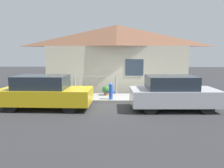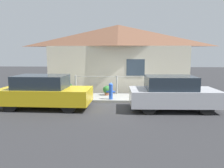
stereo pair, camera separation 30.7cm
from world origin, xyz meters
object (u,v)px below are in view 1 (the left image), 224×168
Objects in this scene: fire_hydrant at (111,91)px; potted_plant_near_hydrant at (106,90)px; potted_plant_corner at (166,90)px; car_left at (45,92)px; car_right at (173,93)px; potted_plant_by_fence at (67,88)px.

potted_plant_near_hydrant is (-0.30, 1.09, -0.14)m from fire_hydrant.
car_left is at bearing -155.94° from potted_plant_corner.
car_right is at bearing -96.16° from potted_plant_corner.
fire_hydrant is at bearing -27.79° from potted_plant_by_fence.
car_left is 4.79× the size of fire_hydrant.
car_right is at bearing -40.51° from potted_plant_near_hydrant.
fire_hydrant reaches higher than potted_plant_corner.
potted_plant_by_fence is at bearing 152.21° from fire_hydrant.
potted_plant_near_hydrant is at bearing 46.13° from car_left.
car_right is 6.01m from potted_plant_by_fence.
car_right is 5.83× the size of potted_plant_by_fence.
car_left is at bearing 177.92° from car_right.
car_left is 6.26× the size of potted_plant_by_fence.
car_right reaches higher than fire_hydrant.
potted_plant_by_fence is (0.32, 2.85, -0.25)m from car_left.
potted_plant_corner is (5.57, -0.22, -0.04)m from potted_plant_by_fence.
potted_plant_corner reaches higher than potted_plant_near_hydrant.
fire_hydrant reaches higher than potted_plant_near_hydrant.
potted_plant_corner is at bearing 81.77° from car_right.
car_left is at bearing -152.25° from fire_hydrant.
potted_plant_near_hydrant is 2.27m from potted_plant_by_fence.
potted_plant_by_fence is at bearing 149.61° from car_right.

